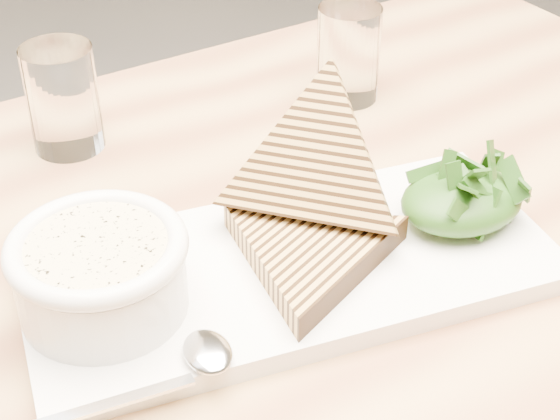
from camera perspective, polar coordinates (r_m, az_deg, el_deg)
name	(u,v)px	position (r m, az deg, el deg)	size (l,w,h in m)	color
table_top	(263,292)	(0.67, -1.12, -5.47)	(1.13, 0.75, 0.04)	tan
table_leg_br	(489,262)	(1.35, 13.74, -3.39)	(0.06, 0.06, 0.73)	tan
platter	(291,268)	(0.65, 0.73, -3.90)	(0.40, 0.18, 0.02)	white
soup_bowl	(102,281)	(0.60, -11.77, -4.65)	(0.12, 0.12, 0.05)	white
soup	(97,249)	(0.59, -12.10, -2.55)	(0.10, 0.10, 0.01)	beige
bowl_rim	(96,247)	(0.59, -12.12, -2.40)	(0.12, 0.12, 0.01)	white
sandwich_flat	(310,254)	(0.64, 2.01, -2.92)	(0.17, 0.17, 0.02)	tan
sandwich_lean	(315,167)	(0.65, 2.31, 2.88)	(0.17, 0.17, 0.09)	tan
salad_base	(462,201)	(0.69, 11.98, 0.62)	(0.10, 0.08, 0.04)	#14360D
arugula_pile	(463,193)	(0.69, 12.06, 1.14)	(0.11, 0.10, 0.05)	#274D14
spoon_bowl	(208,352)	(0.57, -4.83, -9.37)	(0.03, 0.04, 0.01)	silver
spoon_handle	(110,404)	(0.55, -11.25, -12.54)	(0.11, 0.01, 0.00)	silver
glass_near	(63,99)	(0.81, -14.23, 7.19)	(0.07, 0.07, 0.10)	white
glass_far	(348,54)	(0.88, 4.57, 10.33)	(0.06, 0.06, 0.10)	white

